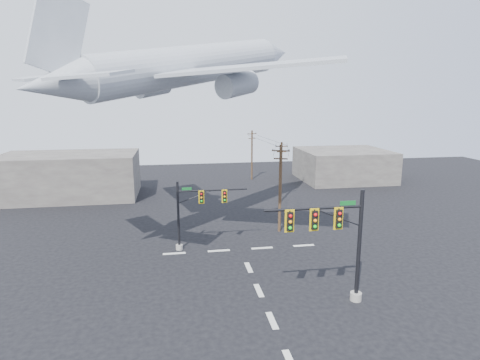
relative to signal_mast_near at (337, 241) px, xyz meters
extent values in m
plane|color=black|center=(-4.66, -1.49, -4.39)|extent=(120.00, 120.00, 0.00)
cube|color=silver|center=(-4.66, -1.49, -4.38)|extent=(0.40, 2.00, 0.01)
cube|color=silver|center=(-4.66, 2.51, -4.38)|extent=(0.40, 2.00, 0.01)
cube|color=silver|center=(-4.66, 6.51, -4.38)|extent=(0.40, 2.00, 0.01)
cube|color=silver|center=(-10.66, 10.51, -4.38)|extent=(2.00, 0.40, 0.01)
cube|color=silver|center=(-6.66, 10.51, -4.38)|extent=(2.00, 0.40, 0.01)
cube|color=silver|center=(-2.66, 10.51, -4.38)|extent=(2.00, 0.40, 0.01)
cube|color=silver|center=(1.34, 10.51, -4.38)|extent=(2.00, 0.40, 0.01)
cylinder|color=gray|center=(1.63, 0.07, -4.11)|extent=(0.78, 0.78, 0.56)
cylinder|color=black|center=(1.63, 0.07, -0.48)|extent=(0.27, 0.27, 7.81)
cylinder|color=black|center=(-1.64, 0.07, 2.31)|extent=(6.54, 0.18, 0.18)
cylinder|color=black|center=(-0.01, 0.07, 1.64)|extent=(3.53, 0.09, 0.09)
cube|color=black|center=(-0.01, -0.10, 1.60)|extent=(0.38, 0.33, 1.23)
cube|color=gold|center=(-0.01, -0.07, 1.60)|extent=(0.61, 0.04, 1.51)
sphere|color=red|center=(-0.01, -0.29, 1.99)|extent=(0.22, 0.22, 0.22)
sphere|color=orange|center=(-0.01, -0.29, 1.60)|extent=(0.22, 0.22, 0.22)
sphere|color=#0CC015|center=(-0.01, -0.29, 1.21)|extent=(0.22, 0.22, 0.22)
cube|color=black|center=(-1.64, -0.10, 1.60)|extent=(0.38, 0.33, 1.23)
cube|color=gold|center=(-1.64, -0.07, 1.60)|extent=(0.61, 0.04, 1.51)
sphere|color=red|center=(-1.64, -0.29, 1.99)|extent=(0.22, 0.22, 0.22)
sphere|color=orange|center=(-1.64, -0.29, 1.60)|extent=(0.22, 0.22, 0.22)
sphere|color=#0CC015|center=(-1.64, -0.29, 1.21)|extent=(0.22, 0.22, 0.22)
cube|color=black|center=(-3.28, -0.10, 1.60)|extent=(0.38, 0.33, 1.23)
cube|color=gold|center=(-3.28, -0.07, 1.60)|extent=(0.61, 0.04, 1.51)
sphere|color=red|center=(-3.28, -0.29, 1.99)|extent=(0.22, 0.22, 0.22)
sphere|color=orange|center=(-3.28, -0.29, 1.60)|extent=(0.22, 0.22, 0.22)
sphere|color=#0CC015|center=(-3.28, -0.29, 1.21)|extent=(0.22, 0.22, 0.22)
cube|color=#0D5C1F|center=(0.63, 0.01, 2.59)|extent=(1.06, 0.04, 0.29)
cylinder|color=gray|center=(-10.18, 11.43, -4.16)|extent=(0.64, 0.64, 0.45)
cylinder|color=black|center=(-10.18, 11.43, -1.21)|extent=(0.22, 0.22, 6.36)
cylinder|color=black|center=(-7.05, 11.43, 1.06)|extent=(6.26, 0.15, 0.15)
cylinder|color=black|center=(-8.62, 11.43, 0.52)|extent=(3.32, 0.07, 0.07)
cube|color=black|center=(-8.09, 11.29, 0.49)|extent=(0.31, 0.27, 1.00)
cube|color=gold|center=(-8.09, 11.31, 0.49)|extent=(0.50, 0.04, 1.23)
sphere|color=red|center=(-8.09, 11.14, 0.81)|extent=(0.18, 0.18, 0.18)
sphere|color=orange|center=(-8.09, 11.14, 0.49)|extent=(0.18, 0.18, 0.18)
sphere|color=#0CC015|center=(-8.09, 11.14, 0.17)|extent=(0.18, 0.18, 0.18)
cube|color=black|center=(-6.01, 11.29, 0.49)|extent=(0.31, 0.27, 1.00)
cube|color=gold|center=(-6.01, 11.31, 0.49)|extent=(0.50, 0.04, 1.23)
sphere|color=red|center=(-6.01, 11.14, 0.81)|extent=(0.18, 0.18, 0.18)
sphere|color=orange|center=(-6.01, 11.14, 0.49)|extent=(0.18, 0.18, 0.18)
sphere|color=#0CC015|center=(-6.01, 11.14, 0.17)|extent=(0.18, 0.18, 0.18)
cube|color=#0D5C1F|center=(-9.36, 11.37, 1.29)|extent=(0.86, 0.04, 0.24)
cylinder|color=#4C3820|center=(0.13, 14.85, 0.11)|extent=(0.30, 0.30, 9.00)
cube|color=#4C3820|center=(0.13, 14.85, 4.01)|extent=(1.73, 0.74, 0.12)
cube|color=#4C3820|center=(0.13, 14.85, 3.21)|extent=(1.35, 0.60, 0.12)
cylinder|color=black|center=(-0.62, 15.12, 4.11)|extent=(0.10, 0.10, 0.12)
cylinder|color=black|center=(0.13, 14.85, 4.11)|extent=(0.10, 0.10, 0.12)
cylinder|color=black|center=(0.88, 14.57, 4.11)|extent=(0.10, 0.10, 0.12)
cylinder|color=#4C3820|center=(3.32, 26.27, -0.43)|extent=(0.27, 0.27, 7.92)
cube|color=#4C3820|center=(3.32, 26.27, 2.99)|extent=(1.60, 0.30, 0.11)
cube|color=#4C3820|center=(3.32, 26.27, 2.28)|extent=(1.25, 0.26, 0.11)
cylinder|color=black|center=(2.61, 26.36, 3.08)|extent=(0.09, 0.09, 0.11)
cylinder|color=black|center=(3.32, 26.27, 3.08)|extent=(0.09, 0.09, 0.11)
cylinder|color=black|center=(4.03, 26.18, 3.08)|extent=(0.09, 0.09, 0.11)
cylinder|color=#4C3820|center=(2.32, 41.09, -0.29)|extent=(0.28, 0.28, 8.20)
cube|color=#4C3820|center=(2.32, 41.09, 3.25)|extent=(1.61, 0.69, 0.11)
cube|color=#4C3820|center=(2.32, 41.09, 2.50)|extent=(1.26, 0.56, 0.11)
cylinder|color=black|center=(1.62, 40.83, 3.34)|extent=(0.09, 0.09, 0.11)
cylinder|color=black|center=(2.32, 41.09, 3.34)|extent=(0.09, 0.09, 0.11)
cylinder|color=black|center=(3.02, 41.35, 3.34)|extent=(0.09, 0.09, 0.11)
cylinder|color=black|center=(0.97, 20.56, 3.45)|extent=(3.31, 11.44, 0.03)
cylinder|color=black|center=(2.09, 33.68, 3.07)|extent=(1.06, 14.82, 0.03)
cylinder|color=black|center=(2.48, 20.56, 3.45)|extent=(3.14, 11.43, 0.03)
cylinder|color=black|center=(3.55, 33.68, 3.07)|extent=(1.00, 14.82, 0.03)
cylinder|color=#AFB5BC|center=(-8.42, 13.99, 12.07)|extent=(18.53, 17.25, 6.61)
cone|color=#AFB5BC|center=(1.26, 22.76, 14.04)|extent=(6.21, 6.08, 4.11)
cone|color=#AFB5BC|center=(-18.11, 5.21, 10.11)|extent=(5.94, 5.79, 3.77)
cube|color=#AFB5BC|center=(-14.64, 18.71, 11.53)|extent=(8.72, 14.75, 0.98)
cube|color=#AFB5BC|center=(-4.34, 7.34, 11.53)|extent=(14.72, 9.85, 0.98)
cylinder|color=#AFB5BC|center=(-12.28, 17.73, 10.29)|extent=(4.03, 3.90, 2.42)
cylinder|color=#AFB5BC|center=(-5.07, 9.78, 10.29)|extent=(4.03, 3.90, 2.42)
cube|color=#AFB5BC|center=(-17.58, 5.69, 13.47)|extent=(3.75, 3.43, 6.12)
cube|color=#AFB5BC|center=(-20.02, 8.11, 10.62)|extent=(4.55, 5.85, 0.54)
cube|color=#AFB5BC|center=(-15.41, 3.02, 10.62)|extent=(5.79, 4.89, 0.54)
cube|color=slate|center=(-24.66, 33.51, -1.39)|extent=(18.00, 10.00, 6.00)
cube|color=slate|center=(17.34, 38.51, -1.89)|extent=(14.00, 12.00, 5.00)
camera|label=1|loc=(-10.32, -23.54, 9.38)|focal=30.00mm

